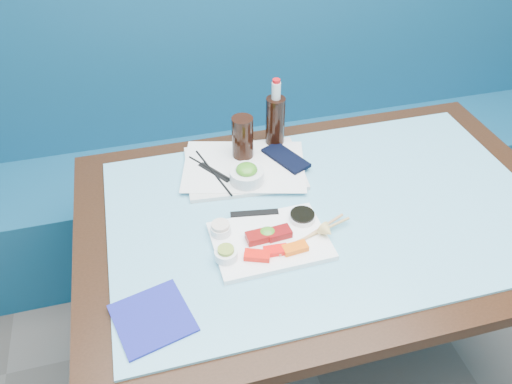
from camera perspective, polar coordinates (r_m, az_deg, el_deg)
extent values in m
cube|color=navy|center=(2.33, 0.15, 0.64)|extent=(3.00, 0.55, 0.45)
cube|color=navy|center=(2.25, -1.32, 13.55)|extent=(3.00, 0.12, 0.95)
cube|color=black|center=(1.45, 8.08, -2.72)|extent=(1.40, 0.90, 0.04)
cylinder|color=black|center=(1.90, -15.04, -6.84)|extent=(0.06, 0.06, 0.71)
cylinder|color=black|center=(2.19, 18.89, -0.57)|extent=(0.06, 0.06, 0.71)
cube|color=#65AFCA|center=(1.43, 8.17, -2.01)|extent=(1.22, 0.76, 0.01)
cube|color=white|center=(1.31, 1.62, -5.61)|extent=(0.30, 0.22, 0.02)
cube|color=#F41409|center=(1.26, 0.13, -7.27)|extent=(0.07, 0.05, 0.02)
cube|color=#FF0C0A|center=(1.27, 2.27, -6.70)|extent=(0.06, 0.03, 0.01)
cube|color=#FF5E0A|center=(1.28, 4.49, -6.41)|extent=(0.07, 0.04, 0.02)
cube|color=maroon|center=(1.30, 0.30, -5.15)|extent=(0.07, 0.04, 0.02)
cube|color=maroon|center=(1.31, 2.63, -4.71)|extent=(0.07, 0.04, 0.02)
ellipsoid|color=#418D20|center=(1.30, 1.31, -4.71)|extent=(0.06, 0.06, 0.03)
cylinder|color=white|center=(1.26, -3.45, -7.12)|extent=(0.06, 0.06, 0.02)
cylinder|color=olive|center=(1.24, -3.48, -6.61)|extent=(0.05, 0.05, 0.01)
cylinder|color=white|center=(1.32, -4.06, -4.32)|extent=(0.07, 0.07, 0.02)
cylinder|color=beige|center=(1.31, -4.09, -3.81)|extent=(0.05, 0.05, 0.01)
cylinder|color=white|center=(1.36, 5.30, -2.88)|extent=(0.09, 0.09, 0.01)
cylinder|color=black|center=(1.35, 5.33, -2.57)|extent=(0.07, 0.07, 0.01)
cone|color=#D8B966|center=(1.31, 8.13, -4.46)|extent=(0.05, 0.05, 0.04)
cube|color=black|center=(1.38, -0.18, -2.41)|extent=(0.14, 0.04, 0.00)
cylinder|color=tan|center=(1.32, 6.42, -4.80)|extent=(0.22, 0.11, 0.01)
cylinder|color=tan|center=(1.32, 6.82, -4.72)|extent=(0.22, 0.07, 0.01)
cube|color=silver|center=(1.55, -1.37, 2.77)|extent=(0.38, 0.29, 0.01)
cube|color=white|center=(1.55, -1.37, 3.00)|extent=(0.43, 0.35, 0.00)
cylinder|color=silver|center=(1.47, -1.07, 1.83)|extent=(0.13, 0.13, 0.04)
ellipsoid|color=#3E8A20|center=(1.46, -1.08, 2.58)|extent=(0.08, 0.08, 0.03)
cylinder|color=black|center=(1.55, -1.54, 6.25)|extent=(0.08, 0.08, 0.14)
cube|color=black|center=(1.57, 3.41, 3.91)|extent=(0.13, 0.17, 0.01)
cylinder|color=silver|center=(1.65, 2.12, 5.96)|extent=(0.02, 0.10, 0.01)
cylinder|color=black|center=(1.52, -4.91, 2.26)|extent=(0.07, 0.24, 0.01)
cylinder|color=black|center=(1.52, -4.61, 2.30)|extent=(0.14, 0.20, 0.01)
cube|color=black|center=(1.52, -4.76, 2.24)|extent=(0.09, 0.12, 0.00)
cylinder|color=black|center=(1.61, 2.21, 7.91)|extent=(0.08, 0.08, 0.18)
cylinder|color=silver|center=(1.55, 2.32, 11.51)|extent=(0.03, 0.03, 0.05)
cylinder|color=red|center=(1.54, 2.35, 12.57)|extent=(0.03, 0.03, 0.01)
cube|color=navy|center=(1.19, -11.74, -13.91)|extent=(0.20, 0.20, 0.01)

